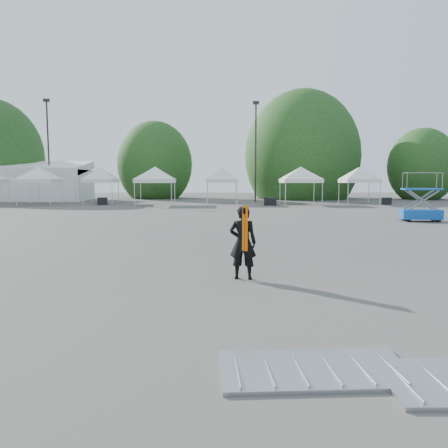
{
  "coord_description": "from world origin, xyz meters",
  "views": [
    {
      "loc": [
        -1.03,
        -11.38,
        2.33
      ],
      "look_at": [
        -0.82,
        -1.62,
        1.3
      ],
      "focal_mm": 35.0,
      "sensor_mm": 36.0,
      "label": 1
    }
  ],
  "objects": [
    {
      "name": "ground",
      "position": [
        0.0,
        0.0,
        0.0
      ],
      "size": [
        120.0,
        120.0,
        0.0
      ],
      "primitive_type": "plane",
      "color": "#474442",
      "rests_on": "ground"
    },
    {
      "name": "marquee",
      "position": [
        -22.0,
        35.0,
        1.97
      ],
      "size": [
        15.0,
        6.25,
        4.23
      ],
      "color": "white",
      "rests_on": "ground"
    },
    {
      "name": "light_pole_west",
      "position": [
        -18.0,
        34.0,
        5.77
      ],
      "size": [
        0.6,
        0.25,
        10.3
      ],
      "color": "black",
      "rests_on": "ground"
    },
    {
      "name": "light_pole_east",
      "position": [
        3.0,
        32.0,
        5.52
      ],
      "size": [
        0.6,
        0.25,
        9.8
      ],
      "color": "black",
      "rests_on": "ground"
    },
    {
      "name": "tree_mid_w",
      "position": [
        -8.0,
        40.0,
        3.93
      ],
      "size": [
        4.16,
        4.16,
        6.33
      ],
      "color": "#382314",
      "rests_on": "ground"
    },
    {
      "name": "tree_mid_e",
      "position": [
        9.0,
        39.0,
        4.84
      ],
      "size": [
        5.12,
        5.12,
        7.79
      ],
      "color": "#382314",
      "rests_on": "ground"
    },
    {
      "name": "tree_far_e",
      "position": [
        22.0,
        37.0,
        3.63
      ],
      "size": [
        3.84,
        3.84,
        5.84
      ],
      "color": "#382314",
      "rests_on": "ground"
    },
    {
      "name": "tent_b",
      "position": [
        -16.51,
        27.54,
        3.06
      ],
      "size": [
        4.31,
        4.31,
        3.88
      ],
      "color": "silver",
      "rests_on": "ground"
    },
    {
      "name": "tent_c",
      "position": [
        -11.45,
        28.92,
        3.06
      ],
      "size": [
        3.94,
        3.94,
        3.88
      ],
      "color": "silver",
      "rests_on": "ground"
    },
    {
      "name": "tent_d",
      "position": [
        -6.24,
        27.06,
        3.06
      ],
      "size": [
        4.67,
        4.67,
        3.88
      ],
      "color": "silver",
      "rests_on": "ground"
    },
    {
      "name": "tent_e",
      "position": [
        -0.39,
        27.8,
        3.06
      ],
      "size": [
        3.97,
        3.97,
        3.88
      ],
      "color": "silver",
      "rests_on": "ground"
    },
    {
      "name": "tent_f",
      "position": [
        6.54,
        27.14,
        3.06
      ],
      "size": [
        4.74,
        4.74,
        3.88
      ],
      "color": "silver",
      "rests_on": "ground"
    },
    {
      "name": "tent_g",
      "position": [
        11.9,
        27.58,
        3.06
      ],
      "size": [
        4.24,
        4.24,
        3.88
      ],
      "color": "silver",
      "rests_on": "ground"
    },
    {
      "name": "man",
      "position": [
        -0.39,
        -1.46,
        0.86
      ],
      "size": [
        0.68,
        0.5,
        1.71
      ],
      "rotation": [
        0.0,
        0.0,
        2.98
      ],
      "color": "black",
      "rests_on": "ground"
    },
    {
      "name": "scissor_lift",
      "position": [
        10.12,
        11.93,
        1.33
      ],
      "size": [
        2.17,
        1.3,
        2.64
      ],
      "rotation": [
        0.0,
        0.0,
        -0.14
      ],
      "color": "#0C46A2",
      "rests_on": "ground"
    },
    {
      "name": "barrier_left",
      "position": [
        0.17,
        -6.34,
        0.04
      ],
      "size": [
        2.32,
        1.21,
        0.07
      ],
      "rotation": [
        0.0,
        0.0,
        0.03
      ],
      "color": "#9A9DA2",
      "rests_on": "ground"
    },
    {
      "name": "crate_west",
      "position": [
        -10.88,
        26.96,
        0.33
      ],
      "size": [
        0.99,
        0.86,
        0.65
      ],
      "primitive_type": "cube",
      "rotation": [
        0.0,
        0.0,
        0.29
      ],
      "color": "black",
      "rests_on": "ground"
    },
    {
      "name": "crate_mid",
      "position": [
        3.72,
        25.88,
        0.34
      ],
      "size": [
        1.04,
        0.92,
        0.68
      ],
      "primitive_type": "cube",
      "rotation": [
        0.0,
        0.0,
        0.31
      ],
      "color": "black",
      "rests_on": "ground"
    },
    {
      "name": "crate_east",
      "position": [
        14.25,
        27.02,
        0.31
      ],
      "size": [
        0.93,
        0.81,
        0.61
      ],
      "primitive_type": "cube",
      "rotation": [
        0.0,
        0.0,
        -0.29
      ],
      "color": "black",
      "rests_on": "ground"
    }
  ]
}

